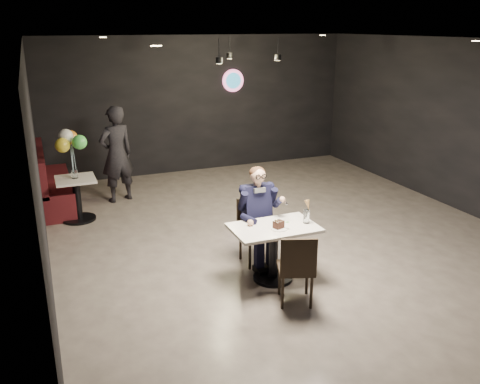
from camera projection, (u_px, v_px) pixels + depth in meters
name	position (u px, v px, depth m)	size (l,w,h in m)	color
floor	(290.00, 241.00, 7.89)	(9.00, 9.00, 0.00)	gray
wall_sign	(233.00, 81.00, 11.48)	(0.50, 0.06, 0.50)	pink
pendant_lights	(242.00, 44.00, 8.74)	(1.40, 1.20, 0.36)	black
main_table	(273.00, 253.00, 6.61)	(1.10, 0.70, 0.75)	white
chair_far	(256.00, 232.00, 7.07)	(0.42, 0.46, 0.92)	black
chair_near	(296.00, 267.00, 6.05)	(0.42, 0.46, 0.92)	black
seated_man	(257.00, 214.00, 6.99)	(0.60, 0.80, 1.44)	black
dessert_plate	(279.00, 229.00, 6.40)	(0.20, 0.20, 0.01)	white
cake_slice	(279.00, 225.00, 6.41)	(0.12, 0.10, 0.08)	black
mint_leaf	(287.00, 222.00, 6.39)	(0.06, 0.04, 0.01)	#378E2E
sundae_glass	(306.00, 216.00, 6.58)	(0.08, 0.08, 0.18)	silver
wafer_cone	(308.00, 205.00, 6.53)	(0.07, 0.07, 0.14)	tan
booth_bench	(55.00, 177.00, 9.37)	(0.54, 2.15, 1.08)	#430E0F
side_table	(77.00, 198.00, 8.64)	(0.65, 0.65, 0.81)	white
balloon_vase	(75.00, 174.00, 8.50)	(0.10, 0.10, 0.15)	silver
balloon_bunch	(72.00, 148.00, 8.37)	(0.44, 0.44, 0.73)	yellow
passerby	(117.00, 154.00, 9.45)	(0.66, 0.43, 1.81)	black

